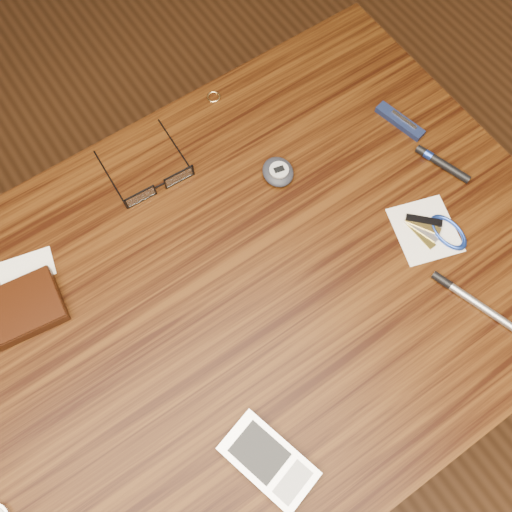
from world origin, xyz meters
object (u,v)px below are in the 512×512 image
object	(u,v)px
notepad_keys	(437,231)
desk	(239,315)
wallet_and_card	(24,306)
silver_pen	(468,298)
pda_phone	(268,461)
eyeglasses	(158,184)
pedometer	(278,172)
pocket_knife	(400,121)

from	to	relation	value
notepad_keys	desk	bearing A→B (deg)	164.13
wallet_and_card	silver_pen	world-z (taller)	wallet_and_card
silver_pen	pda_phone	bearing A→B (deg)	-176.96
eyeglasses	notepad_keys	world-z (taller)	eyeglasses
pda_phone	pedometer	bearing A→B (deg)	53.07
eyeglasses	pedometer	xyz separation A→B (m)	(0.17, -0.09, -0.00)
pda_phone	silver_pen	world-z (taller)	pda_phone
notepad_keys	silver_pen	distance (m)	0.11
notepad_keys	pocket_knife	size ratio (longest dim) A/B	1.35
desk	pedometer	distance (m)	0.24
desk	pocket_knife	size ratio (longest dim) A/B	10.89
desk	silver_pen	size ratio (longest dim) A/B	7.25
eyeglasses	pda_phone	bearing A→B (deg)	-101.88
pda_phone	pocket_knife	xyz separation A→B (m)	(0.48, 0.31, -0.00)
pda_phone	silver_pen	bearing A→B (deg)	3.04
notepad_keys	pocket_knife	world-z (taller)	pocket_knife
desk	pocket_knife	xyz separation A→B (m)	(0.39, 0.10, 0.11)
silver_pen	pedometer	bearing A→B (deg)	108.15
notepad_keys	silver_pen	size ratio (longest dim) A/B	0.90
desk	pda_phone	xyz separation A→B (m)	(-0.09, -0.21, 0.11)
desk	eyeglasses	bearing A→B (deg)	90.62
eyeglasses	pda_phone	xyz separation A→B (m)	(-0.09, -0.43, -0.00)
pda_phone	notepad_keys	distance (m)	0.42
pda_phone	notepad_keys	size ratio (longest dim) A/B	1.10
wallet_and_card	notepad_keys	xyz separation A→B (m)	(0.57, -0.24, -0.01)
pda_phone	pedometer	world-z (taller)	pedometer
pocket_knife	desk	bearing A→B (deg)	-165.85
wallet_and_card	eyeglasses	size ratio (longest dim) A/B	1.08
eyeglasses	pda_phone	distance (m)	0.44
notepad_keys	pedometer	bearing A→B (deg)	122.92
pda_phone	pedometer	distance (m)	0.43
wallet_and_card	pocket_knife	world-z (taller)	wallet_and_card
wallet_and_card	notepad_keys	distance (m)	0.62
pocket_knife	pda_phone	bearing A→B (deg)	-147.18
pocket_knife	silver_pen	size ratio (longest dim) A/B	0.67
wallet_and_card	pedometer	world-z (taller)	same
pda_phone	silver_pen	xyz separation A→B (m)	(0.37, 0.02, -0.00)
notepad_keys	silver_pen	bearing A→B (deg)	-108.10
wallet_and_card	pedometer	bearing A→B (deg)	-3.01
wallet_and_card	pocket_knife	xyz separation A→B (m)	(0.65, -0.06, -0.01)
desk	pedometer	size ratio (longest dim) A/B	15.15
eyeglasses	notepad_keys	bearing A→B (deg)	-44.68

